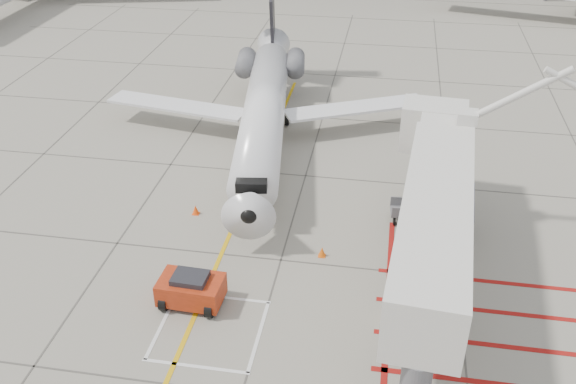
# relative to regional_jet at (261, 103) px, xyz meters

# --- Properties ---
(ground_plane) EXTENTS (260.00, 260.00, 0.00)m
(ground_plane) POSITION_rel_regional_jet_xyz_m (2.84, -13.73, -3.53)
(ground_plane) COLOR gray
(ground_plane) RESTS_ON ground
(regional_jet) EXTENTS (24.91, 29.67, 7.07)m
(regional_jet) POSITION_rel_regional_jet_xyz_m (0.00, 0.00, 0.00)
(regional_jet) COLOR silver
(regional_jet) RESTS_ON ground_plane
(jet_bridge) EXTENTS (9.88, 18.46, 7.13)m
(jet_bridge) POSITION_rel_regional_jet_xyz_m (9.30, -11.71, 0.03)
(jet_bridge) COLOR silver
(jet_bridge) RESTS_ON ground_plane
(pushback_tug) EXTENTS (2.72, 1.77, 1.54)m
(pushback_tug) POSITION_rel_regional_jet_xyz_m (-0.34, -13.27, -2.76)
(pushback_tug) COLOR #AB2D10
(pushback_tug) RESTS_ON ground_plane
(baggage_cart) EXTENTS (1.85, 1.27, 1.11)m
(baggage_cart) POSITION_rel_regional_jet_xyz_m (8.58, -5.41, -2.98)
(baggage_cart) COLOR slate
(baggage_cart) RESTS_ON ground_plane
(ground_power_unit) EXTENTS (2.46, 1.58, 1.85)m
(ground_power_unit) POSITION_rel_regional_jet_xyz_m (9.24, -13.16, -2.61)
(ground_power_unit) COLOR silver
(ground_power_unit) RESTS_ON ground_plane
(cone_nose) EXTENTS (0.36, 0.36, 0.50)m
(cone_nose) POSITION_rel_regional_jet_xyz_m (-2.17, -6.59, -3.28)
(cone_nose) COLOR #FE490D
(cone_nose) RESTS_ON ground_plane
(cone_side) EXTENTS (0.36, 0.36, 0.49)m
(cone_side) POSITION_rel_regional_jet_xyz_m (4.67, -9.09, -3.29)
(cone_side) COLOR #EE5C0C
(cone_side) RESTS_ON ground_plane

